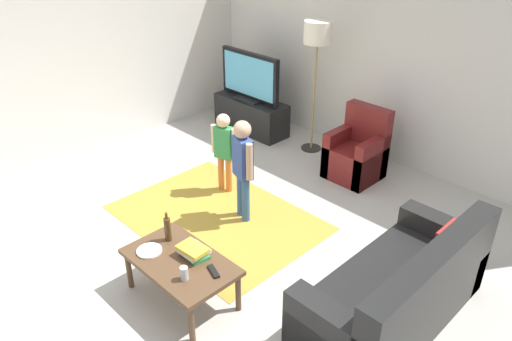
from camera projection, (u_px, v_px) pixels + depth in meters
name	position (u px, v px, depth m)	size (l,w,h in m)	color
ground	(214.00, 246.00, 5.01)	(7.80, 7.80, 0.00)	#B2ADA3
wall_back	(391.00, 58.00, 6.21)	(6.00, 0.12, 2.70)	silver
wall_left	(56.00, 58.00, 6.23)	(0.12, 6.00, 2.70)	silver
area_rug	(217.00, 217.00, 5.46)	(2.20, 1.60, 0.01)	#B28C33
tv_stand	(251.00, 115.00, 7.45)	(1.20, 0.44, 0.50)	black
tv	(250.00, 77.00, 7.15)	(1.10, 0.28, 0.71)	black
couch	(402.00, 295.00, 3.97)	(0.80, 1.80, 0.86)	black
armchair	(358.00, 154.00, 6.17)	(0.60, 0.60, 0.90)	maroon
floor_lamp	(317.00, 40.00, 6.25)	(0.36, 0.36, 1.78)	#262626
child_near_tv	(224.00, 146.00, 5.71)	(0.32, 0.18, 0.99)	orange
child_center	(243.00, 162.00, 5.14)	(0.37, 0.21, 1.16)	#33598C
coffee_table	(180.00, 264.00, 4.19)	(1.00, 0.60, 0.42)	#513823
book_stack	(194.00, 251.00, 4.19)	(0.28, 0.22, 0.10)	#388C4C
bottle	(168.00, 229.00, 4.35)	(0.06, 0.06, 0.29)	#4C3319
tv_remote	(214.00, 271.00, 4.02)	(0.17, 0.05, 0.02)	black
soda_can	(184.00, 273.00, 3.92)	(0.07, 0.07, 0.12)	silver
plate	(149.00, 251.00, 4.26)	(0.22, 0.22, 0.02)	white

